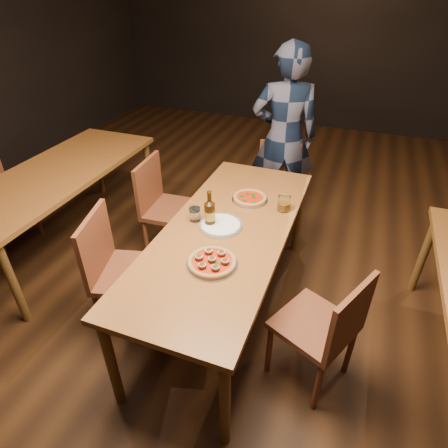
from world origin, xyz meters
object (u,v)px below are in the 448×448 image
(chair_main_sw, at_px, (173,209))
(pizza_margherita, at_px, (250,198))
(plate_stack, at_px, (221,226))
(table_main, at_px, (227,237))
(amber_glass, at_px, (284,203))
(chair_end, at_px, (275,186))
(diner, at_px, (284,138))
(chair_main_e, at_px, (315,324))
(table_left, at_px, (57,179))
(chair_main_nw, at_px, (132,273))
(water_glass, at_px, (195,214))
(beer_bottle, at_px, (210,214))
(pizza_meatball, at_px, (212,262))

(chair_main_sw, bearing_deg, pizza_margherita, -99.78)
(plate_stack, bearing_deg, table_main, -2.62)
(table_main, bearing_deg, amber_glass, 50.96)
(table_main, bearing_deg, pizza_margherita, 85.80)
(chair_end, bearing_deg, pizza_margherita, -94.49)
(pizza_margherita, bearing_deg, chair_main_sw, 174.24)
(amber_glass, height_order, diner, diner)
(chair_main_e, height_order, chair_end, chair_main_e)
(table_left, bearing_deg, table_main, -10.01)
(plate_stack, bearing_deg, chair_main_nw, -144.81)
(table_left, xyz_separation_m, chair_main_sw, (1.02, 0.19, -0.21))
(chair_main_e, distance_m, chair_end, 1.75)
(chair_main_e, height_order, pizza_margherita, chair_main_e)
(table_left, bearing_deg, plate_stack, -10.20)
(pizza_margherita, relative_size, water_glass, 2.81)
(beer_bottle, bearing_deg, amber_glass, 41.88)
(chair_main_sw, relative_size, plate_stack, 3.36)
(table_main, height_order, plate_stack, plate_stack)
(chair_main_nw, height_order, amber_glass, chair_main_nw)
(chair_main_sw, relative_size, pizza_margherita, 3.50)
(chair_main_sw, xyz_separation_m, pizza_meatball, (0.73, -0.87, 0.30))
(chair_end, height_order, beer_bottle, beer_bottle)
(amber_glass, xyz_separation_m, diner, (-0.26, 1.11, 0.06))
(water_glass, bearing_deg, diner, 79.03)
(table_left, bearing_deg, water_glass, -10.69)
(table_main, distance_m, table_left, 1.73)
(amber_glass, bearing_deg, diner, 103.30)
(pizza_meatball, distance_m, diner, 1.86)
(chair_main_e, relative_size, pizza_meatball, 2.91)
(beer_bottle, bearing_deg, table_left, 169.09)
(table_main, relative_size, water_glass, 20.81)
(pizza_margherita, xyz_separation_m, diner, (0.01, 1.06, 0.10))
(chair_main_sw, relative_size, amber_glass, 8.31)
(table_main, relative_size, table_left, 1.00)
(pizza_meatball, relative_size, pizza_margherita, 1.14)
(chair_end, bearing_deg, water_glass, -106.76)
(chair_main_e, bearing_deg, diner, -135.60)
(chair_end, height_order, diner, diner)
(chair_end, bearing_deg, chair_main_nw, -114.17)
(table_left, distance_m, plate_stack, 1.68)
(chair_main_e, xyz_separation_m, plate_stack, (-0.73, 0.34, 0.32))
(table_left, xyz_separation_m, diner, (1.74, 1.18, 0.19))
(table_main, distance_m, diner, 1.49)
(pizza_meatball, height_order, water_glass, water_glass)
(chair_main_sw, bearing_deg, diner, -40.20)
(pizza_margherita, xyz_separation_m, water_glass, (-0.27, -0.40, 0.03))
(beer_bottle, relative_size, water_glass, 2.69)
(chair_main_nw, relative_size, chair_main_sw, 1.02)
(chair_main_e, relative_size, chair_end, 1.04)
(chair_main_e, relative_size, diner, 0.52)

